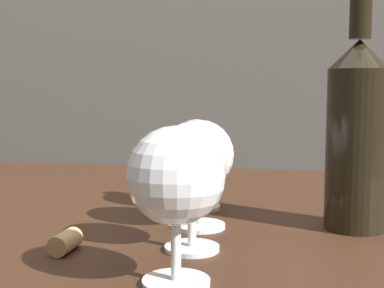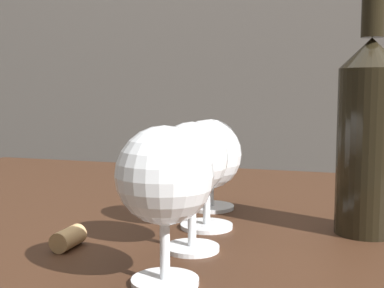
# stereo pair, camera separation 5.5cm
# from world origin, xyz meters

# --- Properties ---
(dining_table) EXTENTS (1.25, 0.79, 0.72)m
(dining_table) POSITION_xyz_m (0.00, 0.00, 0.62)
(dining_table) COLOR #382114
(dining_table) RESTS_ON ground_plane
(wine_glass_rose) EXTENTS (0.09, 0.09, 0.14)m
(wine_glass_rose) POSITION_xyz_m (0.05, -0.27, 0.82)
(wine_glass_rose) COLOR white
(wine_glass_rose) RESTS_ON dining_table
(wine_glass_merlot) EXTENTS (0.08, 0.08, 0.14)m
(wine_glass_merlot) POSITION_xyz_m (0.04, -0.18, 0.81)
(wine_glass_merlot) COLOR white
(wine_glass_merlot) RESTS_ON dining_table
(wine_glass_amber) EXTENTS (0.08, 0.08, 0.13)m
(wine_glass_amber) POSITION_xyz_m (0.03, -0.09, 0.81)
(wine_glass_amber) COLOR white
(wine_glass_amber) RESTS_ON dining_table
(wine_glass_cabernet) EXTENTS (0.08, 0.08, 0.13)m
(wine_glass_cabernet) POSITION_xyz_m (0.01, 0.02, 0.80)
(wine_glass_cabernet) COLOR white
(wine_glass_cabernet) RESTS_ON dining_table
(wine_bottle) EXTENTS (0.07, 0.07, 0.32)m
(wine_bottle) POSITION_xyz_m (0.22, -0.05, 0.84)
(wine_bottle) COLOR black
(wine_bottle) RESTS_ON dining_table
(cork) EXTENTS (0.02, 0.04, 0.02)m
(cork) POSITION_xyz_m (-0.09, -0.21, 0.73)
(cork) COLOR tan
(cork) RESTS_ON dining_table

